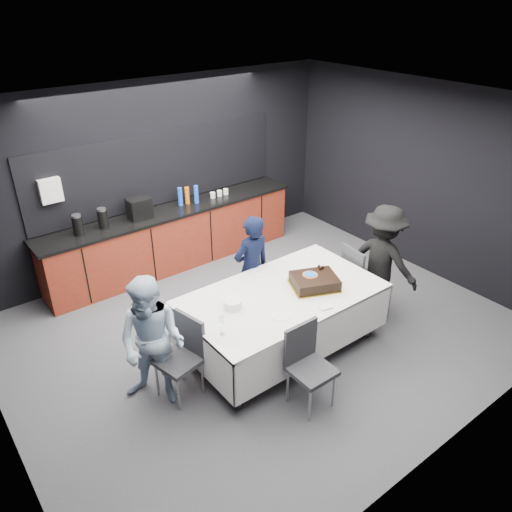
% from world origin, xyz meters
% --- Properties ---
extents(ground, '(6.00, 6.00, 0.00)m').
position_xyz_m(ground, '(0.00, 0.00, 0.00)').
color(ground, '#45464B').
rests_on(ground, ground).
extents(room_shell, '(6.04, 5.04, 2.82)m').
position_xyz_m(room_shell, '(0.00, 0.00, 1.86)').
color(room_shell, white).
rests_on(room_shell, ground).
extents(kitchenette, '(4.10, 0.64, 2.05)m').
position_xyz_m(kitchenette, '(-0.02, 2.22, 0.54)').
color(kitchenette, maroon).
rests_on(kitchenette, ground).
extents(party_table, '(2.32, 1.32, 0.78)m').
position_xyz_m(party_table, '(0.00, -0.40, 0.64)').
color(party_table, '#99999E').
rests_on(party_table, ground).
extents(cake_assembly, '(0.69, 0.63, 0.17)m').
position_xyz_m(cake_assembly, '(0.39, -0.52, 0.85)').
color(cake_assembly, yellow).
rests_on(cake_assembly, party_table).
extents(plate_stack, '(0.21, 0.21, 0.10)m').
position_xyz_m(plate_stack, '(-0.63, -0.29, 0.83)').
color(plate_stack, white).
rests_on(plate_stack, party_table).
extents(loose_plate_near, '(0.21, 0.21, 0.01)m').
position_xyz_m(loose_plate_near, '(-0.31, -0.73, 0.78)').
color(loose_plate_near, white).
rests_on(loose_plate_near, party_table).
extents(loose_plate_right_a, '(0.21, 0.21, 0.01)m').
position_xyz_m(loose_plate_right_a, '(0.75, -0.23, 0.78)').
color(loose_plate_right_a, white).
rests_on(loose_plate_right_a, party_table).
extents(loose_plate_right_b, '(0.18, 0.18, 0.01)m').
position_xyz_m(loose_plate_right_b, '(0.75, -0.59, 0.78)').
color(loose_plate_right_b, white).
rests_on(loose_plate_right_b, party_table).
extents(loose_plate_far, '(0.21, 0.21, 0.01)m').
position_xyz_m(loose_plate_far, '(0.05, 0.10, 0.78)').
color(loose_plate_far, white).
rests_on(loose_plate_far, party_table).
extents(fork_pile, '(0.16, 0.12, 0.02)m').
position_xyz_m(fork_pile, '(0.18, -0.92, 0.79)').
color(fork_pile, white).
rests_on(fork_pile, party_table).
extents(champagne_flute, '(0.06, 0.06, 0.22)m').
position_xyz_m(champagne_flute, '(-0.99, -0.62, 0.94)').
color(champagne_flute, white).
rests_on(champagne_flute, party_table).
extents(chair_left, '(0.50, 0.50, 0.92)m').
position_xyz_m(chair_left, '(-1.30, -0.33, 0.53)').
color(chair_left, '#2C2C31').
rests_on(chair_left, ground).
extents(chair_right, '(0.47, 0.47, 0.92)m').
position_xyz_m(chair_right, '(1.35, -0.36, 0.53)').
color(chair_right, '#2C2C31').
rests_on(chair_right, ground).
extents(chair_near, '(0.42, 0.42, 0.92)m').
position_xyz_m(chair_near, '(-0.37, -1.23, 0.53)').
color(chair_near, '#2C2C31').
rests_on(chair_near, ground).
extents(person_center, '(0.54, 0.36, 1.46)m').
position_xyz_m(person_center, '(0.11, 0.33, 0.73)').
color(person_center, black).
rests_on(person_center, ground).
extents(person_left, '(0.88, 0.91, 1.48)m').
position_xyz_m(person_left, '(-1.60, -0.26, 0.74)').
color(person_left, '#A4B8CE').
rests_on(person_left, ground).
extents(person_right, '(0.77, 1.08, 1.52)m').
position_xyz_m(person_right, '(1.55, -0.58, 0.76)').
color(person_right, black).
rests_on(person_right, ground).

